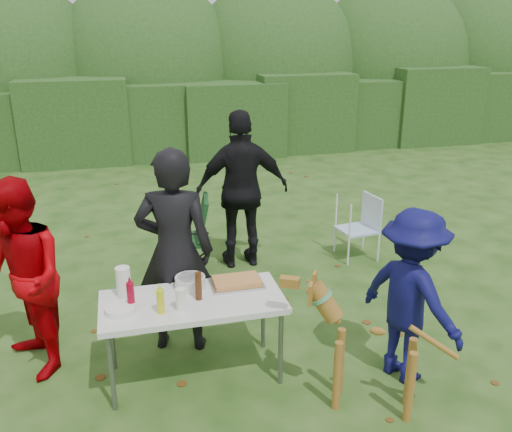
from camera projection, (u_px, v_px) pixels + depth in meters
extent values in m
plane|color=#1E4211|center=(228.00, 354.00, 5.00)|extent=(80.00, 80.00, 0.00)
cube|color=#23471C|center=(156.00, 119.00, 12.01)|extent=(22.00, 1.40, 1.70)
ellipsoid|color=#3D6628|center=(149.00, 77.00, 13.21)|extent=(20.00, 2.60, 3.20)
cube|color=silver|center=(193.00, 302.00, 4.46)|extent=(1.50, 0.70, 0.05)
cylinder|color=slate|center=(112.00, 372.00, 4.17)|extent=(0.04, 0.04, 0.69)
cylinder|color=slate|center=(281.00, 348.00, 4.48)|extent=(0.04, 0.04, 0.69)
cylinder|color=slate|center=(112.00, 334.00, 4.68)|extent=(0.04, 0.04, 0.69)
cylinder|color=slate|center=(263.00, 314.00, 5.00)|extent=(0.04, 0.04, 0.69)
imported|color=black|center=(175.00, 252.00, 4.83)|extent=(0.79, 0.62, 1.91)
imported|color=#AB0006|center=(21.00, 280.00, 4.50)|extent=(0.94, 1.04, 1.73)
imported|color=black|center=(242.00, 190.00, 6.54)|extent=(1.14, 0.49, 1.94)
imported|color=#0D0D49|center=(411.00, 296.00, 4.46)|extent=(0.89, 1.12, 1.51)
cube|color=#B7B7BA|center=(237.00, 284.00, 4.69)|extent=(0.45, 0.30, 0.02)
cube|color=#C68343|center=(237.00, 281.00, 4.68)|extent=(0.40, 0.26, 0.04)
cylinder|color=#CAD513|center=(161.00, 301.00, 4.21)|extent=(0.06, 0.06, 0.20)
cylinder|color=maroon|center=(131.00, 296.00, 4.28)|extent=(0.06, 0.06, 0.22)
cylinder|color=#47230F|center=(198.00, 286.00, 4.41)|extent=(0.06, 0.06, 0.24)
cylinder|color=white|center=(123.00, 282.00, 4.46)|extent=(0.12, 0.12, 0.26)
cylinder|color=white|center=(181.00, 299.00, 4.27)|extent=(0.08, 0.08, 0.18)
cylinder|color=silver|center=(190.00, 282.00, 4.63)|extent=(0.26, 0.26, 0.10)
cylinder|color=white|center=(120.00, 310.00, 4.24)|extent=(0.24, 0.24, 0.05)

